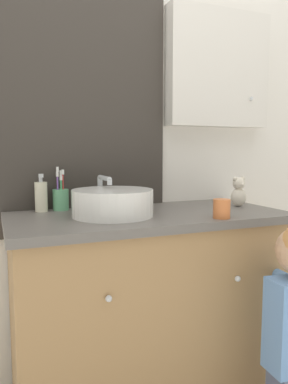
{
  "coord_description": "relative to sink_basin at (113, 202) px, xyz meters",
  "views": [
    {
      "loc": [
        -0.63,
        -1.2,
        1.14
      ],
      "look_at": [
        -0.04,
        0.26,
        0.97
      ],
      "focal_mm": 35.0,
      "sensor_mm": 36.0,
      "label": 1
    }
  ],
  "objects": [
    {
      "name": "soap_dispenser",
      "position": [
        -0.26,
        0.23,
        0.01
      ],
      "size": [
        0.06,
        0.06,
        0.17
      ],
      "color": "beige",
      "rests_on": "vanity_counter"
    },
    {
      "name": "teddy_bear",
      "position": [
        0.66,
        0.03,
        0.01
      ],
      "size": [
        0.08,
        0.07,
        0.15
      ],
      "color": "beige",
      "rests_on": "vanity_counter"
    },
    {
      "name": "toothbrush_holder",
      "position": [
        -0.17,
        0.24,
        -0.0
      ],
      "size": [
        0.07,
        0.07,
        0.2
      ],
      "color": "#66B27F",
      "rests_on": "vanity_counter"
    },
    {
      "name": "sink_basin",
      "position": [
        0.0,
        0.0,
        0.0
      ],
      "size": [
        0.34,
        0.39,
        0.16
      ],
      "color": "white",
      "rests_on": "vanity_counter"
    },
    {
      "name": "vanity_counter",
      "position": [
        0.17,
        0.02,
        -0.49
      ],
      "size": [
        1.21,
        0.59,
        0.87
      ],
      "color": "#A37A4C",
      "rests_on": "ground_plane"
    },
    {
      "name": "drinking_cup",
      "position": [
        0.39,
        -0.22,
        -0.02
      ],
      "size": [
        0.07,
        0.07,
        0.08
      ],
      "primitive_type": "cylinder",
      "color": "orange",
      "rests_on": "vanity_counter"
    },
    {
      "name": "wall_back",
      "position": [
        0.19,
        0.33,
        0.35
      ],
      "size": [
        3.2,
        0.18,
        2.5
      ],
      "color": "silver",
      "rests_on": "ground_plane"
    }
  ]
}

